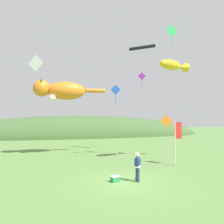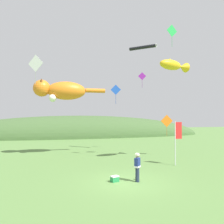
% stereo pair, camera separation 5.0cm
% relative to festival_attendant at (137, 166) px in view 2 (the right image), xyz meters
% --- Properties ---
extents(ground_plane, '(120.00, 120.00, 0.00)m').
position_rel_festival_attendant_xyz_m(ground_plane, '(-0.61, 0.07, -0.95)').
color(ground_plane, '#5B8442').
extents(distant_hill_ridge, '(52.94, 10.51, 8.48)m').
position_rel_festival_attendant_xyz_m(distant_hill_ridge, '(-0.61, 31.51, -0.95)').
color(distant_hill_ridge, '#426033').
rests_on(distant_hill_ridge, ground).
extents(festival_attendant, '(0.48, 0.48, 1.77)m').
position_rel_festival_attendant_xyz_m(festival_attendant, '(0.00, 0.00, 0.00)').
color(festival_attendant, '#232D47').
rests_on(festival_attendant, ground).
extents(kite_spool, '(0.17, 0.24, 0.24)m').
position_rel_festival_attendant_xyz_m(kite_spool, '(0.15, 0.46, -0.83)').
color(kite_spool, olive).
rests_on(kite_spool, ground).
extents(picnic_cooler, '(0.57, 0.48, 0.36)m').
position_rel_festival_attendant_xyz_m(picnic_cooler, '(-1.36, 0.37, -0.77)').
color(picnic_cooler, '#268C4C').
rests_on(picnic_cooler, ground).
extents(festival_banner_pole, '(0.66, 0.08, 3.63)m').
position_rel_festival_attendant_xyz_m(festival_banner_pole, '(4.84, 3.55, 1.42)').
color(festival_banner_pole, silver).
rests_on(festival_banner_pole, ground).
extents(kite_giant_cat, '(7.51, 2.13, 2.28)m').
position_rel_festival_attendant_xyz_m(kite_giant_cat, '(-4.47, 10.67, 5.81)').
color(kite_giant_cat, orange).
extents(kite_fish_windsock, '(3.50, 2.00, 1.04)m').
position_rel_festival_attendant_xyz_m(kite_fish_windsock, '(5.30, 4.85, 7.72)').
color(kite_fish_windsock, gold).
extents(kite_tube_streamer, '(2.64, 2.30, 0.44)m').
position_rel_festival_attendant_xyz_m(kite_tube_streamer, '(4.38, 9.79, 10.81)').
color(kite_tube_streamer, black).
extents(kite_diamond_violet, '(0.90, 0.32, 1.85)m').
position_rel_festival_attendant_xyz_m(kite_diamond_violet, '(4.89, 11.36, 7.87)').
color(kite_diamond_violet, purple).
extents(kite_diamond_blue, '(0.99, 0.29, 1.92)m').
position_rel_festival_attendant_xyz_m(kite_diamond_blue, '(0.80, 8.18, 5.75)').
color(kite_diamond_blue, blue).
extents(kite_diamond_orange, '(1.26, 0.16, 2.17)m').
position_rel_festival_attendant_xyz_m(kite_diamond_orange, '(6.03, 7.52, 2.63)').
color(kite_diamond_orange, orange).
extents(kite_diamond_white, '(1.08, 0.67, 2.15)m').
position_rel_festival_attendant_xyz_m(kite_diamond_white, '(-6.39, 3.83, 6.94)').
color(kite_diamond_white, white).
extents(kite_diamond_green, '(1.14, 0.22, 2.06)m').
position_rel_festival_attendant_xyz_m(kite_diamond_green, '(5.32, 5.12, 10.95)').
color(kite_diamond_green, green).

